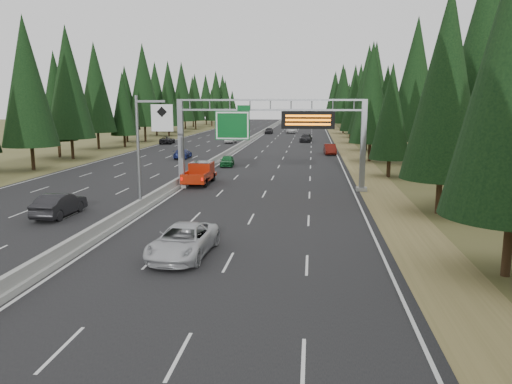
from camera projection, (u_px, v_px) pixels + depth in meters
The scene contains 19 objects.
road at pixel (245, 145), 88.82m from camera, with size 32.00×260.00×0.08m, color black.
shoulder_right at pixel (346, 146), 86.86m from camera, with size 3.60×260.00×0.06m, color olive.
shoulder_left at pixel (148, 144), 90.78m from camera, with size 3.60×260.00×0.06m, color brown.
median_barrier at pixel (245, 143), 88.75m from camera, with size 0.70×260.00×0.85m.
sign_gantry at pixel (278, 130), 42.79m from camera, with size 16.75×0.98×7.80m.
hov_sign_pole at pixel (146, 145), 34.11m from camera, with size 2.80×0.50×8.00m.
tree_row_right at pixel (384, 89), 71.12m from camera, with size 12.16×240.46×18.84m.
tree_row_left at pixel (121, 92), 88.80m from camera, with size 11.51×244.18×18.93m.
silver_minivan at pixel (183, 241), 24.72m from camera, with size 2.56×5.56×1.54m, color #BBBCC1.
red_pickup at pixel (201, 172), 46.89m from camera, with size 2.15×6.02×1.96m.
car_ahead_green at pixel (227, 161), 59.40m from camera, with size 1.54×3.83×1.30m, color #145B28.
car_ahead_dkred at pixel (330, 149), 72.59m from camera, with size 1.60×4.58×1.51m, color #52110B.
car_ahead_dkgrey at pixel (306, 138), 95.18m from camera, with size 2.09×5.14×1.49m, color black.
car_ahead_white at pixel (292, 130), 122.25m from camera, with size 2.56×5.55×1.54m, color silver.
car_ahead_far at pixel (269, 130), 119.95m from camera, with size 1.77×4.40×1.50m, color black.
car_onc_near at pixel (59, 205), 33.37m from camera, with size 1.67×4.79×1.58m, color black.
car_onc_blue at pixel (183, 154), 67.52m from camera, with size 1.81×4.45×1.29m, color navy.
car_onc_white at pixel (231, 139), 92.87m from camera, with size 1.78×4.43×1.51m, color silver.
car_onc_far at pixel (167, 140), 91.23m from camera, with size 2.19×4.75×1.32m, color black.
Camera 1 is at (11.88, -8.11, 7.65)m, focal length 35.00 mm.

